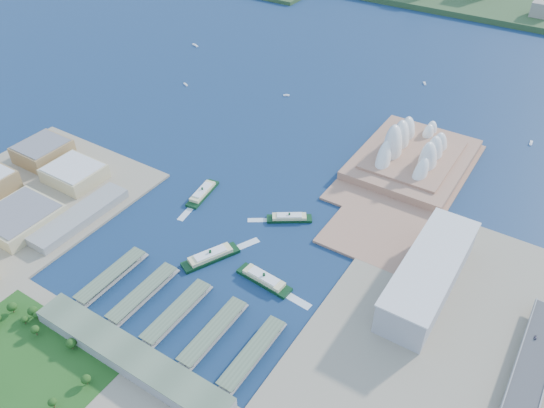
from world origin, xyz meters
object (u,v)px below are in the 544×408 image
Objects in this scene: opera_house at (416,143)px; toaster_building at (429,275)px; ferry_d at (264,278)px; ferry_b at (289,216)px; car_c at (536,337)px; ferry_a at (202,191)px; ferry_c at (210,255)px.

opera_house is 219.62m from toaster_building.
opera_house reaches higher than toaster_building.
ferry_d is (-137.43, -75.78, -14.90)m from toaster_building.
opera_house is 3.55× the size of ferry_b.
opera_house reaches higher than car_c.
opera_house is 3.04× the size of ferry_d.
car_c is (377.55, -19.37, 10.25)m from ferry_a.
toaster_building reaches higher than ferry_b.
opera_house is 301.26m from ferry_c.
toaster_building is at bearing -132.85° from ferry_c.
opera_house is 36.44× the size of car_c.
car_c is (266.62, -35.64, 10.77)m from ferry_b.
car_c reaches higher than ferry_d.
car_c reaches higher than ferry_c.
ferry_d is at bearing -151.60° from ferry_c.
ferry_a is at bearing 179.47° from toaster_building.
ferry_a is 110.64m from ferry_c.
ferry_c reaches higher than ferry_a.
toaster_building is 276.98m from ferry_a.
car_c is at bearing -9.44° from toaster_building.
toaster_building is 102.51m from car_c.
ferry_b is at bearing -7.61° from car_c.
opera_house is at bearing -85.98° from ferry_c.
ferry_d is 245.82m from car_c.
toaster_building is at bearing -9.44° from car_c.
ferry_c is at bearing -53.80° from ferry_b.
toaster_building is at bearing -56.33° from ferry_d.
toaster_building is 2.52× the size of ferry_c.
toaster_building reaches higher than car_c.
opera_house is 198.18m from ferry_b.
ferry_d reaches higher than ferry_b.
opera_house reaches higher than ferry_a.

